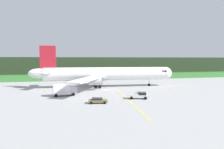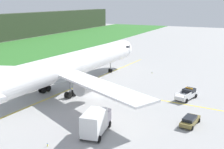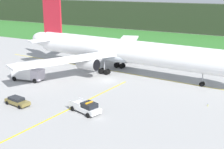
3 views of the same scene
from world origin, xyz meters
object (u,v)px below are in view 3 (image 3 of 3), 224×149
Objects in this scene: catering_truck at (27,72)px; airliner at (122,51)px; ops_pickup_truck at (86,107)px; staff_car at (17,101)px.

airliner is at bearing 46.24° from catering_truck.
ops_pickup_truck is at bearing -75.76° from airliner.
ops_pickup_truck is 11.68m from staff_car.
staff_car is (8.33, -10.83, -1.06)m from catering_truck.
airliner is 8.11× the size of catering_truck.
ops_pickup_truck reaches higher than staff_car.
airliner reaches higher than staff_car.
ops_pickup_truck is at bearing 13.76° from staff_car.
airliner is 9.60× the size of ops_pickup_truck.
staff_car is (-5.61, -25.39, -4.18)m from airliner.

